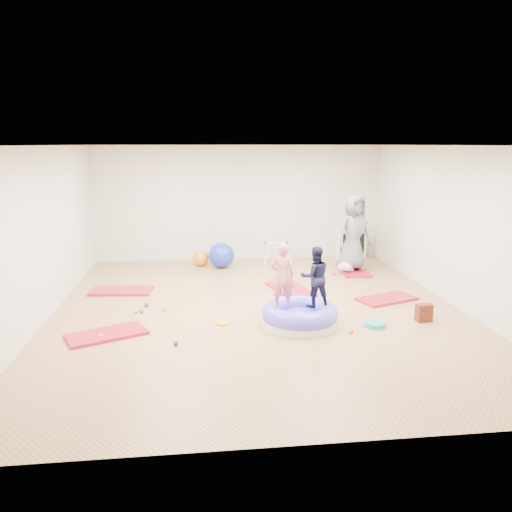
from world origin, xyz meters
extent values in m
cube|color=tan|center=(0.00, 0.00, 0.00)|extent=(7.00, 8.00, 0.01)
cube|color=beige|center=(0.00, 0.00, 2.80)|extent=(7.00, 8.00, 0.01)
cube|color=beige|center=(0.00, 4.00, 1.40)|extent=(7.00, 0.01, 2.80)
cube|color=beige|center=(0.00, -4.00, 1.40)|extent=(7.00, 0.01, 2.80)
cube|color=beige|center=(-3.50, 0.00, 1.40)|extent=(0.01, 8.00, 2.80)
cube|color=beige|center=(3.50, 0.00, 1.40)|extent=(0.01, 8.00, 2.80)
cube|color=#A21917|center=(-2.40, -0.91, 0.02)|extent=(1.29, 1.01, 0.05)
cube|color=#A21917|center=(-2.52, 1.39, 0.02)|extent=(1.23, 0.70, 0.05)
cube|color=#A21917|center=(0.78, 1.13, 0.02)|extent=(0.88, 1.30, 0.05)
cube|color=#A21917|center=(2.44, 0.30, 0.02)|extent=(1.21, 0.89, 0.05)
cube|color=#A21917|center=(2.47, 2.43, 0.02)|extent=(0.69, 1.23, 0.05)
cylinder|color=white|center=(0.57, -0.79, 0.07)|extent=(1.18, 1.18, 0.13)
torus|color=#5348DB|center=(0.57, -0.79, 0.19)|extent=(1.22, 1.22, 0.32)
ellipsoid|color=#5348DB|center=(0.57, -0.79, 0.11)|extent=(0.65, 0.65, 0.29)
imported|color=#D16A79|center=(0.29, -0.77, 0.87)|extent=(0.40, 0.29, 1.03)
imported|color=black|center=(0.81, -0.79, 0.84)|extent=(0.49, 0.39, 0.97)
imported|color=slate|center=(2.44, 2.44, 0.89)|extent=(0.96, 0.78, 1.69)
ellipsoid|color=#AABADF|center=(2.23, 2.29, 0.15)|extent=(0.36, 0.23, 0.21)
sphere|color=#F7AB91|center=(2.23, 2.12, 0.18)|extent=(0.17, 0.17, 0.17)
sphere|color=#E1093D|center=(1.94, 2.14, 0.04)|extent=(0.07, 0.07, 0.07)
sphere|color=#FBA30E|center=(-2.47, -1.00, 0.04)|extent=(0.07, 0.07, 0.07)
sphere|color=#FBA30E|center=(-1.62, 0.15, 0.04)|extent=(0.07, 0.07, 0.07)
sphere|color=#1532A1|center=(-1.94, 0.41, 0.04)|extent=(0.07, 0.07, 0.07)
sphere|color=#FBA30E|center=(-2.09, 0.08, 0.04)|extent=(0.07, 0.07, 0.07)
sphere|color=#FBA30E|center=(1.28, -1.25, 0.04)|extent=(0.07, 0.07, 0.07)
sphere|color=#2F8148|center=(-1.99, 0.09, 0.04)|extent=(0.07, 0.07, 0.07)
sphere|color=#1532A1|center=(-1.36, -1.42, 0.04)|extent=(0.07, 0.07, 0.07)
sphere|color=#1532A1|center=(-0.48, 3.13, 0.30)|extent=(0.60, 0.60, 0.60)
sphere|color=orange|center=(-0.96, 3.37, 0.19)|extent=(0.38, 0.38, 0.38)
cylinder|color=white|center=(0.59, 3.13, 0.29)|extent=(0.20, 0.21, 0.54)
cylinder|color=white|center=(0.59, 3.58, 0.29)|extent=(0.20, 0.21, 0.54)
cylinder|color=white|center=(1.09, 3.13, 0.29)|extent=(0.20, 0.21, 0.54)
cylinder|color=white|center=(1.09, 3.58, 0.29)|extent=(0.20, 0.21, 0.54)
cylinder|color=white|center=(0.84, 3.35, 0.52)|extent=(0.52, 0.03, 0.03)
sphere|color=#E1093D|center=(0.58, 3.35, 0.52)|extent=(0.06, 0.06, 0.06)
sphere|color=#1532A1|center=(1.10, 3.35, 0.52)|extent=(0.06, 0.06, 0.06)
cube|color=white|center=(2.80, 3.80, 0.35)|extent=(0.71, 0.34, 0.71)
cube|color=black|center=(2.80, 3.63, 0.35)|extent=(0.61, 0.02, 0.61)
cube|color=white|center=(2.80, 3.75, 0.35)|extent=(0.02, 0.24, 0.62)
cube|color=white|center=(2.80, 3.75, 0.35)|extent=(0.62, 0.24, 0.02)
cylinder|color=teal|center=(1.74, -0.99, 0.04)|extent=(0.34, 0.34, 0.08)
cube|color=#97361C|center=(2.61, -0.85, 0.14)|extent=(0.27, 0.18, 0.29)
cylinder|color=#FBA30E|center=(-0.64, -0.62, 0.02)|extent=(0.21, 0.21, 0.03)
camera|label=1|loc=(-0.98, -8.18, 2.82)|focal=35.00mm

